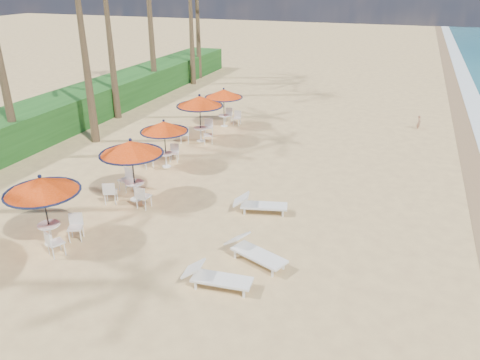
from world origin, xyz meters
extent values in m
plane|color=tan|center=(0.00, 0.00, 0.00)|extent=(160.00, 160.00, 0.00)
cube|color=#194716|center=(-13.50, 11.00, 0.90)|extent=(3.00, 40.00, 1.80)
cylinder|color=black|center=(-5.44, -0.18, 1.18)|extent=(0.05, 0.05, 2.37)
cone|color=#DB4113|center=(-5.44, -0.18, 2.11)|extent=(2.37, 2.37, 0.51)
torus|color=black|center=(-5.44, -0.18, 1.87)|extent=(2.37, 2.37, 0.07)
sphere|color=black|center=(-5.44, -0.18, 2.41)|extent=(0.12, 0.12, 0.12)
cylinder|color=silver|center=(-5.44, -0.18, 0.70)|extent=(0.72, 0.72, 0.04)
cylinder|color=silver|center=(-5.44, -0.18, 0.36)|extent=(0.08, 0.08, 0.72)
cylinder|color=black|center=(-4.59, 3.63, 1.22)|extent=(0.05, 0.05, 2.44)
cone|color=#DB4113|center=(-4.59, 3.63, 2.18)|extent=(2.44, 2.44, 0.53)
torus|color=black|center=(-4.59, 3.63, 1.93)|extent=(2.44, 2.44, 0.07)
sphere|color=black|center=(-4.59, 3.63, 2.48)|extent=(0.13, 0.13, 0.13)
cylinder|color=silver|center=(-4.59, 3.63, 0.72)|extent=(0.74, 0.74, 0.04)
cylinder|color=silver|center=(-4.59, 3.63, 0.37)|extent=(0.08, 0.08, 0.74)
cylinder|color=black|center=(-5.09, 7.11, 1.08)|extent=(0.05, 0.05, 2.17)
cone|color=#DB4113|center=(-5.09, 7.11, 1.93)|extent=(2.17, 2.17, 0.47)
torus|color=black|center=(-5.09, 7.11, 1.72)|extent=(2.17, 2.17, 0.07)
sphere|color=black|center=(-5.09, 7.11, 2.21)|extent=(0.11, 0.11, 0.11)
cylinder|color=silver|center=(-5.09, 7.11, 0.64)|extent=(0.66, 0.66, 0.04)
cylinder|color=silver|center=(-5.09, 7.11, 0.33)|extent=(0.08, 0.08, 0.66)
cylinder|color=black|center=(-5.09, 10.96, 1.22)|extent=(0.05, 0.05, 2.44)
cone|color=#DB4113|center=(-5.09, 10.96, 2.17)|extent=(2.44, 2.44, 0.53)
torus|color=black|center=(-5.09, 10.96, 1.93)|extent=(2.44, 2.44, 0.07)
sphere|color=black|center=(-5.09, 10.96, 2.48)|extent=(0.13, 0.13, 0.13)
cylinder|color=silver|center=(-5.09, 10.96, 0.72)|extent=(0.74, 0.74, 0.04)
cylinder|color=silver|center=(-5.09, 10.96, 0.37)|extent=(0.08, 0.08, 0.74)
cylinder|color=black|center=(-4.92, 13.87, 1.09)|extent=(0.05, 0.05, 2.18)
cone|color=#DB4113|center=(-4.92, 13.87, 1.94)|extent=(2.18, 2.18, 0.47)
torus|color=black|center=(-4.92, 13.87, 1.72)|extent=(2.18, 2.18, 0.07)
sphere|color=black|center=(-4.92, 13.87, 2.21)|extent=(0.11, 0.11, 0.11)
cylinder|color=silver|center=(-4.92, 13.87, 0.64)|extent=(0.66, 0.66, 0.04)
cylinder|color=silver|center=(-4.92, 13.87, 0.33)|extent=(0.08, 0.08, 0.66)
cube|color=silver|center=(0.74, -0.49, 0.28)|extent=(1.75, 0.76, 0.07)
cube|color=silver|center=(-0.11, -0.56, 0.50)|extent=(0.62, 0.67, 0.42)
cube|color=silver|center=(0.74, -0.49, 0.12)|extent=(0.06, 0.06, 0.24)
cube|color=silver|center=(1.34, 1.04, 0.30)|extent=(1.92, 1.29, 0.07)
cube|color=silver|center=(0.50, 1.38, 0.53)|extent=(0.80, 0.84, 0.45)
cube|color=silver|center=(1.34, 1.04, 0.13)|extent=(0.06, 0.06, 0.25)
cube|color=silver|center=(0.49, 4.31, 0.28)|extent=(1.82, 1.01, 0.07)
cube|color=silver|center=(-0.35, 4.11, 0.50)|extent=(0.70, 0.74, 0.43)
cube|color=silver|center=(0.49, 4.31, 0.12)|extent=(0.06, 0.06, 0.24)
cone|color=brown|center=(-10.33, 9.02, 4.75)|extent=(0.44, 0.44, 9.51)
cone|color=brown|center=(-11.78, 13.29, 4.43)|extent=(0.44, 0.44, 8.86)
cone|color=brown|center=(-12.39, 19.07, 6.04)|extent=(0.44, 0.44, 12.08)
cone|color=brown|center=(-11.55, 23.77, 3.90)|extent=(0.44, 0.44, 7.80)
cone|color=brown|center=(-12.07, 26.10, 4.18)|extent=(0.44, 0.44, 8.37)
imported|color=#96664C|center=(5.75, 17.17, 0.42)|extent=(0.27, 0.35, 0.85)
camera|label=1|loc=(4.93, -10.54, 8.13)|focal=35.00mm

